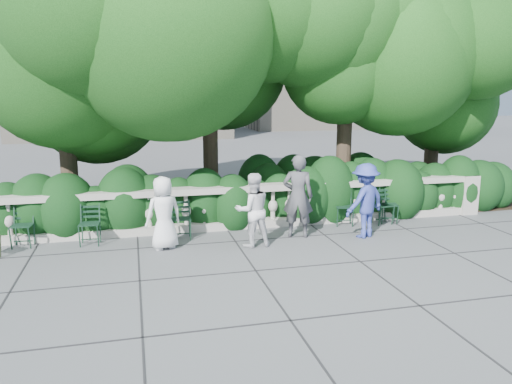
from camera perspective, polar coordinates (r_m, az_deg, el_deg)
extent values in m
plane|color=#4E5055|center=(9.93, 1.40, -6.79)|extent=(90.00, 90.00, 0.00)
cube|color=#9E998E|center=(11.57, -0.96, -3.65)|extent=(12.00, 0.32, 0.18)
cube|color=#9E998E|center=(11.38, -0.97, 0.44)|extent=(12.00, 0.36, 0.14)
cube|color=#9E998E|center=(13.93, 22.89, -0.23)|extent=(0.44, 0.44, 1.00)
cylinder|color=#3F3023|center=(12.69, -20.61, 3.00)|extent=(0.40, 0.40, 2.80)
ellipsoid|color=#10360E|center=(12.15, -21.62, 13.39)|extent=(5.28, 5.28, 3.96)
cylinder|color=#3F3023|center=(13.31, -5.23, 5.36)|extent=(0.40, 0.40, 3.40)
ellipsoid|color=#10360E|center=(12.79, -5.09, 17.41)|extent=(6.24, 6.24, 4.68)
cylinder|color=#3F3023|center=(13.65, 9.98, 4.54)|extent=(0.40, 0.40, 3.00)
ellipsoid|color=#10360E|center=(13.16, 11.19, 14.81)|extent=(5.52, 5.52, 4.14)
cylinder|color=#3F3023|center=(15.54, 19.39, 4.16)|extent=(0.40, 0.40, 2.60)
ellipsoid|color=#10360E|center=(15.11, 20.78, 11.87)|extent=(4.80, 4.80, 3.60)
imported|color=white|center=(10.07, -10.52, -2.36)|extent=(0.83, 0.66, 1.47)
imported|color=#444449|center=(10.72, 4.81, -0.46)|extent=(0.77, 0.64, 1.80)
imported|color=white|center=(10.06, -0.38, -2.07)|extent=(0.78, 0.63, 1.51)
imported|color=#33429B|center=(10.94, 12.35, -0.96)|extent=(1.19, 0.96, 1.61)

